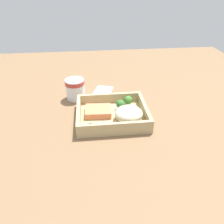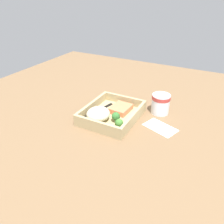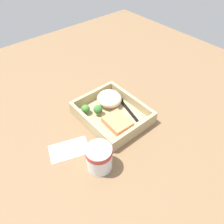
% 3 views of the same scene
% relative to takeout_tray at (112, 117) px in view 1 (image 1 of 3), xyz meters
% --- Properties ---
extents(ground_plane, '(1.60, 1.60, 0.02)m').
position_rel_takeout_tray_xyz_m(ground_plane, '(0.00, 0.00, -0.02)').
color(ground_plane, brown).
extents(takeout_tray, '(0.25, 0.21, 0.01)m').
position_rel_takeout_tray_xyz_m(takeout_tray, '(0.00, 0.00, 0.00)').
color(takeout_tray, tan).
rests_on(takeout_tray, ground_plane).
extents(tray_rim, '(0.25, 0.21, 0.04)m').
position_rel_takeout_tray_xyz_m(tray_rim, '(0.00, 0.00, 0.02)').
color(tray_rim, tan).
rests_on(tray_rim, takeout_tray).
extents(salmon_fillet, '(0.10, 0.08, 0.02)m').
position_rel_takeout_tray_xyz_m(salmon_fillet, '(-0.05, 0.02, 0.02)').
color(salmon_fillet, '#E47D53').
rests_on(salmon_fillet, takeout_tray).
extents(mashed_potatoes, '(0.10, 0.09, 0.05)m').
position_rel_takeout_tray_xyz_m(mashed_potatoes, '(0.05, -0.03, 0.03)').
color(mashed_potatoes, beige).
rests_on(mashed_potatoes, takeout_tray).
extents(broccoli_floret_1, '(0.03, 0.03, 0.04)m').
position_rel_takeout_tray_xyz_m(broccoli_floret_1, '(0.04, 0.04, 0.03)').
color(broccoli_floret_1, '#83A461').
rests_on(broccoli_floret_1, takeout_tray).
extents(broccoli_floret_2, '(0.03, 0.03, 0.04)m').
position_rel_takeout_tray_xyz_m(broccoli_floret_2, '(0.07, 0.07, 0.03)').
color(broccoli_floret_2, '#87A461').
rests_on(broccoli_floret_2, takeout_tray).
extents(fork, '(0.16, 0.05, 0.00)m').
position_rel_takeout_tray_xyz_m(fork, '(0.00, -0.07, 0.01)').
color(fork, black).
rests_on(fork, takeout_tray).
extents(paper_cup, '(0.08, 0.08, 0.08)m').
position_rel_takeout_tray_xyz_m(paper_cup, '(-0.13, 0.16, 0.04)').
color(paper_cup, white).
rests_on(paper_cup, ground_plane).
extents(receipt_slip, '(0.11, 0.14, 0.00)m').
position_rel_takeout_tray_xyz_m(receipt_slip, '(-0.02, 0.20, -0.00)').
color(receipt_slip, white).
rests_on(receipt_slip, ground_plane).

